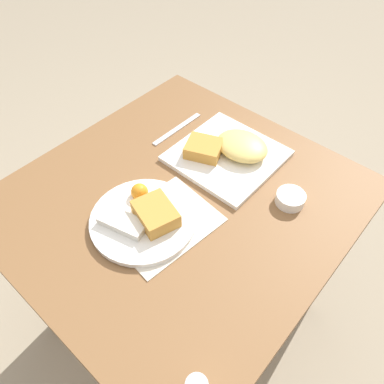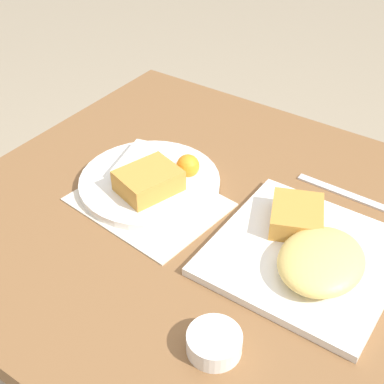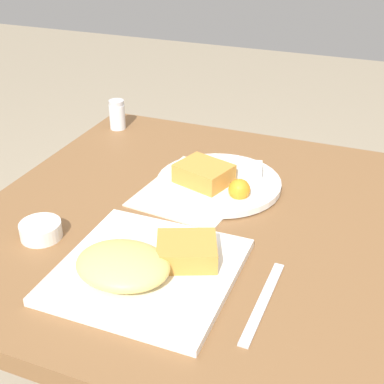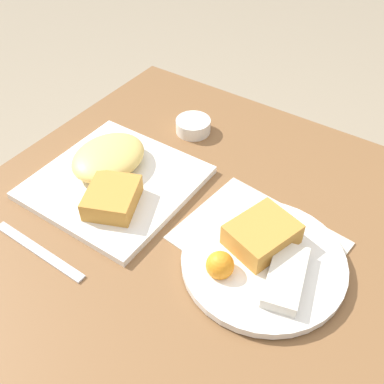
% 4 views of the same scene
% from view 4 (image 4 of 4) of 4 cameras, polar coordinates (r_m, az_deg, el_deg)
% --- Properties ---
extents(dining_table, '(0.81, 0.86, 0.73)m').
position_cam_4_polar(dining_table, '(0.85, 1.34, -9.06)').
color(dining_table, brown).
rests_on(dining_table, ground_plane).
extents(menu_card, '(0.22, 0.27, 0.00)m').
position_cam_4_polar(menu_card, '(0.77, 8.44, -6.14)').
color(menu_card, beige).
rests_on(menu_card, dining_table).
extents(plate_square_near, '(0.28, 0.28, 0.06)m').
position_cam_4_polar(plate_square_near, '(0.86, -9.99, 2.28)').
color(plate_square_near, white).
rests_on(plate_square_near, dining_table).
extents(plate_oval_far, '(0.26, 0.26, 0.05)m').
position_cam_4_polar(plate_oval_far, '(0.72, 8.93, -8.07)').
color(plate_oval_far, white).
rests_on(plate_oval_far, menu_card).
extents(sauce_ramekin, '(0.07, 0.07, 0.03)m').
position_cam_4_polar(sauce_ramekin, '(0.98, 0.15, 8.45)').
color(sauce_ramekin, white).
rests_on(sauce_ramekin, dining_table).
extents(butter_knife, '(0.02, 0.20, 0.00)m').
position_cam_4_polar(butter_knife, '(0.79, -18.89, -7.07)').
color(butter_knife, silver).
rests_on(butter_knife, dining_table).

